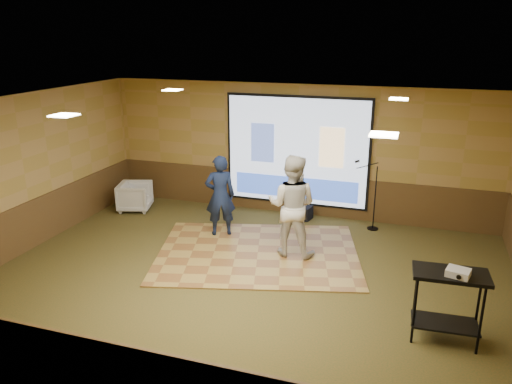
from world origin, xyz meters
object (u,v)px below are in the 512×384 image
(projector, at_px, (458,273))
(mic_stand, at_px, (372,207))
(duffel_bag, at_px, (301,212))
(projector_screen, at_px, (297,152))
(player_left, at_px, (220,196))
(banquet_chair, at_px, (135,196))
(player_right, at_px, (292,206))
(av_table, at_px, (449,292))
(dance_floor, at_px, (258,253))

(projector, distance_m, mic_stand, 4.24)
(duffel_bag, bearing_deg, projector, -53.07)
(projector_screen, xyz_separation_m, projector, (3.25, -4.34, -0.39))
(player_left, xyz_separation_m, projector, (4.42, -2.59, 0.21))
(projector, height_order, banquet_chair, projector)
(projector_screen, xyz_separation_m, player_right, (0.47, -2.23, -0.48))
(av_table, xyz_separation_m, duffel_bag, (-2.98, 3.98, -0.59))
(player_right, relative_size, av_table, 1.87)
(player_left, relative_size, duffel_bag, 3.45)
(av_table, bearing_deg, duffel_bag, 126.80)
(projector, bearing_deg, projector_screen, 141.54)
(mic_stand, bearing_deg, projector, -59.00)
(player_right, height_order, banquet_chair, player_right)
(projector_screen, distance_m, dance_floor, 2.80)
(dance_floor, xyz_separation_m, projector, (3.40, -1.95, 1.07))
(player_left, height_order, banquet_chair, player_left)
(player_right, bearing_deg, projector_screen, -77.62)
(banquet_chair, bearing_deg, duffel_bag, -96.93)
(mic_stand, distance_m, duffel_bag, 1.63)
(projector_screen, bearing_deg, banquet_chair, -165.55)
(projector_screen, height_order, banquet_chair, projector_screen)
(player_right, relative_size, duffel_bag, 3.95)
(dance_floor, xyz_separation_m, banquet_chair, (-3.55, 1.43, 0.32))
(av_table, height_order, mic_stand, mic_stand)
(dance_floor, relative_size, projector, 13.14)
(player_right, xyz_separation_m, banquet_chair, (-4.16, 1.28, -0.66))
(banquet_chair, relative_size, duffel_bag, 1.51)
(mic_stand, bearing_deg, player_left, -145.06)
(duffel_bag, bearing_deg, player_right, -82.02)
(projector_screen, relative_size, av_table, 3.20)
(av_table, bearing_deg, mic_stand, 109.91)
(player_right, height_order, mic_stand, player_right)
(projector_screen, xyz_separation_m, player_left, (-1.17, -1.75, -0.60))
(av_table, distance_m, projector, 0.36)
(projector, bearing_deg, player_right, 157.54)
(player_left, distance_m, banquet_chair, 2.70)
(av_table, bearing_deg, player_right, 143.16)
(dance_floor, bearing_deg, mic_stand, 45.69)
(projector, bearing_deg, player_left, 164.35)
(player_left, bearing_deg, mic_stand, 177.03)
(dance_floor, bearing_deg, duffel_bag, 80.79)
(player_right, distance_m, av_table, 3.39)
(duffel_bag, bearing_deg, player_left, -132.77)
(player_right, bearing_deg, player_left, -15.84)
(dance_floor, height_order, banquet_chair, banquet_chair)
(projector_screen, distance_m, duffel_bag, 1.36)
(projector_screen, xyz_separation_m, dance_floor, (-0.15, -2.39, -1.46))
(av_table, distance_m, banquet_chair, 7.63)
(mic_stand, height_order, duffel_bag, mic_stand)
(projector_screen, xyz_separation_m, av_table, (3.18, -4.26, -0.73))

